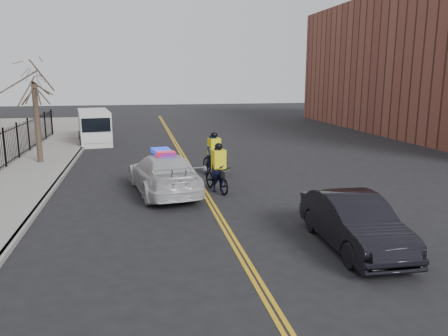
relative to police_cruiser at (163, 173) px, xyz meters
name	(u,v)px	position (x,y,z in m)	size (l,w,h in m)	color
ground	(217,213)	(1.59, -3.07, -0.79)	(120.00, 120.00, 0.00)	black
center_line_left	(188,166)	(1.51, 4.93, -0.78)	(0.10, 60.00, 0.01)	gold
center_line_right	(191,166)	(1.67, 4.93, -0.78)	(0.10, 60.00, 0.01)	gold
sidewalk	(34,171)	(-5.91, 4.93, -0.71)	(3.00, 60.00, 0.15)	gray
curb	(67,170)	(-4.41, 4.93, -0.71)	(0.20, 60.00, 0.15)	gray
building_across	(446,64)	(23.59, 14.93, 4.71)	(12.00, 30.00, 11.00)	brown
street_tree	(35,97)	(-6.01, 6.93, 2.75)	(3.20, 3.20, 4.80)	#362820
police_cruiser	(163,173)	(0.00, 0.00, 0.00)	(3.04, 5.67, 1.72)	silver
dark_sedan	(354,222)	(4.66, -6.73, -0.07)	(1.52, 4.37, 1.44)	black
cargo_van	(94,127)	(-3.89, 14.28, 0.31)	(2.69, 5.60, 2.25)	silver
cyclist_near	(219,175)	(2.19, -0.20, -0.10)	(1.20, 2.12, 1.97)	black
cyclist_far	(214,158)	(2.52, 2.77, 0.02)	(1.25, 2.09, 2.04)	black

